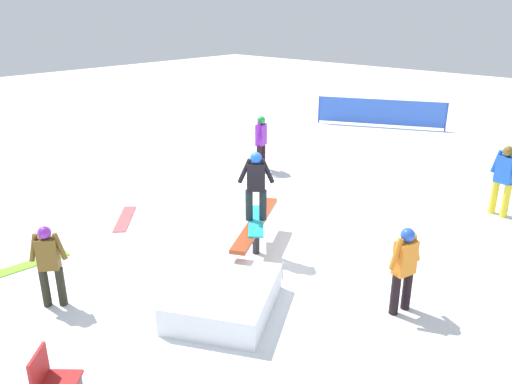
{
  "coord_description": "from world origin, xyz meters",
  "views": [
    {
      "loc": [
        -6.5,
        -5.89,
        4.58
      ],
      "look_at": [
        0.0,
        0.0,
        1.28
      ],
      "focal_mm": 35.0,
      "sensor_mm": 36.0,
      "label": 1
    }
  ],
  "objects_px": {
    "bystander_blue": "(504,177)",
    "bystander_orange": "(404,266)",
    "loose_snowboard_lime": "(30,264)",
    "bystander_brown": "(49,262)",
    "main_rider_on_rail": "(256,188)",
    "bystander_purple": "(261,140)",
    "loose_snowboard_coral": "(125,219)",
    "rail_feature": "(256,226)"
  },
  "relations": [
    {
      "from": "bystander_blue",
      "to": "bystander_orange",
      "type": "bearing_deg",
      "value": -74.42
    },
    {
      "from": "loose_snowboard_lime",
      "to": "bystander_brown",
      "type": "bearing_deg",
      "value": 84.51
    },
    {
      "from": "main_rider_on_rail",
      "to": "bystander_orange",
      "type": "bearing_deg",
      "value": -130.69
    },
    {
      "from": "bystander_purple",
      "to": "loose_snowboard_coral",
      "type": "distance_m",
      "value": 4.88
    },
    {
      "from": "bystander_purple",
      "to": "bystander_brown",
      "type": "distance_m",
      "value": 7.87
    },
    {
      "from": "bystander_blue",
      "to": "loose_snowboard_coral",
      "type": "xyz_separation_m",
      "value": [
        -5.98,
        6.21,
        -0.92
      ]
    },
    {
      "from": "bystander_purple",
      "to": "loose_snowboard_lime",
      "type": "xyz_separation_m",
      "value": [
        -7.23,
        -0.6,
        -0.89
      ]
    },
    {
      "from": "bystander_blue",
      "to": "loose_snowboard_lime",
      "type": "height_order",
      "value": "bystander_blue"
    },
    {
      "from": "bystander_purple",
      "to": "bystander_orange",
      "type": "xyz_separation_m",
      "value": [
        -3.95,
        -6.46,
        -0.09
      ]
    },
    {
      "from": "main_rider_on_rail",
      "to": "loose_snowboard_lime",
      "type": "bearing_deg",
      "value": 96.7
    },
    {
      "from": "bystander_orange",
      "to": "loose_snowboard_lime",
      "type": "xyz_separation_m",
      "value": [
        -3.29,
        5.86,
        -0.8
      ]
    },
    {
      "from": "bystander_purple",
      "to": "bystander_orange",
      "type": "bearing_deg",
      "value": 38.51
    },
    {
      "from": "bystander_blue",
      "to": "loose_snowboard_lime",
      "type": "distance_m",
      "value": 10.21
    },
    {
      "from": "loose_snowboard_lime",
      "to": "main_rider_on_rail",
      "type": "bearing_deg",
      "value": 144.09
    },
    {
      "from": "rail_feature",
      "to": "main_rider_on_rail",
      "type": "relative_size",
      "value": 1.74
    },
    {
      "from": "bystander_orange",
      "to": "loose_snowboard_lime",
      "type": "bearing_deg",
      "value": -44.93
    },
    {
      "from": "rail_feature",
      "to": "bystander_purple",
      "type": "distance_m",
      "value": 5.29
    },
    {
      "from": "bystander_brown",
      "to": "loose_snowboard_lime",
      "type": "xyz_separation_m",
      "value": [
        0.32,
        1.64,
        -0.77
      ]
    },
    {
      "from": "bystander_purple",
      "to": "loose_snowboard_lime",
      "type": "height_order",
      "value": "bystander_purple"
    },
    {
      "from": "bystander_purple",
      "to": "bystander_blue",
      "type": "relative_size",
      "value": 0.97
    },
    {
      "from": "bystander_brown",
      "to": "loose_snowboard_coral",
      "type": "height_order",
      "value": "bystander_brown"
    },
    {
      "from": "bystander_orange",
      "to": "loose_snowboard_lime",
      "type": "distance_m",
      "value": 6.76
    },
    {
      "from": "main_rider_on_rail",
      "to": "loose_snowboard_coral",
      "type": "relative_size",
      "value": 0.96
    },
    {
      "from": "main_rider_on_rail",
      "to": "bystander_purple",
      "type": "relative_size",
      "value": 0.86
    },
    {
      "from": "rail_feature",
      "to": "loose_snowboard_lime",
      "type": "height_order",
      "value": "rail_feature"
    },
    {
      "from": "rail_feature",
      "to": "loose_snowboard_lime",
      "type": "relative_size",
      "value": 1.66
    },
    {
      "from": "bystander_brown",
      "to": "bystander_blue",
      "type": "height_order",
      "value": "bystander_blue"
    },
    {
      "from": "rail_feature",
      "to": "loose_snowboard_coral",
      "type": "height_order",
      "value": "rail_feature"
    },
    {
      "from": "bystander_blue",
      "to": "loose_snowboard_coral",
      "type": "bearing_deg",
      "value": -122.13
    },
    {
      "from": "bystander_purple",
      "to": "loose_snowboard_coral",
      "type": "xyz_separation_m",
      "value": [
        -4.8,
        -0.11,
        -0.89
      ]
    },
    {
      "from": "loose_snowboard_lime",
      "to": "loose_snowboard_coral",
      "type": "bearing_deg",
      "value": -163.06
    },
    {
      "from": "bystander_brown",
      "to": "bystander_blue",
      "type": "xyz_separation_m",
      "value": [
        8.73,
        -4.08,
        0.14
      ]
    },
    {
      "from": "bystander_purple",
      "to": "loose_snowboard_coral",
      "type": "relative_size",
      "value": 1.12
    },
    {
      "from": "main_rider_on_rail",
      "to": "loose_snowboard_lime",
      "type": "distance_m",
      "value": 4.5
    },
    {
      "from": "main_rider_on_rail",
      "to": "bystander_brown",
      "type": "distance_m",
      "value": 3.78
    },
    {
      "from": "bystander_purple",
      "to": "bystander_blue",
      "type": "bearing_deg",
      "value": 80.47
    },
    {
      "from": "rail_feature",
      "to": "bystander_purple",
      "type": "xyz_separation_m",
      "value": [
        4.01,
        3.44,
        0.32
      ]
    },
    {
      "from": "bystander_blue",
      "to": "loose_snowboard_lime",
      "type": "relative_size",
      "value": 1.14
    },
    {
      "from": "main_rider_on_rail",
      "to": "bystander_brown",
      "type": "height_order",
      "value": "main_rider_on_rail"
    },
    {
      "from": "bystander_orange",
      "to": "main_rider_on_rail",
      "type": "bearing_deg",
      "value": -72.96
    },
    {
      "from": "bystander_purple",
      "to": "bystander_orange",
      "type": "distance_m",
      "value": 7.57
    },
    {
      "from": "main_rider_on_rail",
      "to": "bystander_purple",
      "type": "bearing_deg",
      "value": -1.38
    }
  ]
}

